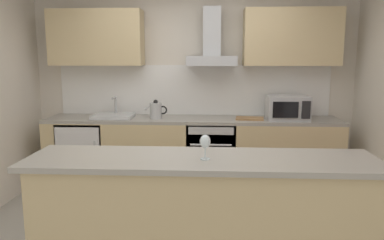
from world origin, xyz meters
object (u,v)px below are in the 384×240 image
oven (211,152)px  wine_glass (205,142)px  sink (114,115)px  chopping_board (250,118)px  range_hood (212,47)px  kettle (156,110)px  microwave (288,108)px  refrigerator (86,153)px

oven → wine_glass: (-0.04, -2.06, 0.61)m
oven → sink: size_ratio=1.60×
wine_glass → chopping_board: wine_glass is taller
range_hood → kettle: bearing=-166.8°
microwave → sink: 2.20m
sink → oven: bearing=-0.5°
chopping_board → oven: bearing=177.2°
kettle → wine_glass: (0.66, -2.03, 0.07)m
refrigerator → wine_glass: bearing=-52.2°
kettle → chopping_board: kettle is taller
microwave → range_hood: range_hood is taller
refrigerator → kettle: bearing=-1.9°
microwave → oven: bearing=178.3°
sink → kettle: bearing=-4.6°
range_hood → chopping_board: (0.48, -0.15, -0.88)m
microwave → refrigerator: bearing=179.4°
oven → wine_glass: wine_glass is taller
microwave → chopping_board: 0.48m
microwave → wine_glass: (-0.98, -2.04, 0.02)m
chopping_board → wine_glass: bearing=-104.2°
sink → kettle: 0.56m
sink → chopping_board: (1.73, -0.03, -0.02)m
refrigerator → kettle: (0.94, -0.03, 0.58)m
chopping_board → microwave: bearing=-0.5°
oven → sink: sink is taller
oven → wine_glass: 2.15m
wine_glass → microwave: bearing=64.4°
sink → microwave: bearing=-1.0°
range_hood → oven: bearing=-90.0°
oven → wine_glass: bearing=-91.0°
sink → refrigerator: bearing=-177.9°
microwave → wine_glass: 2.26m
range_hood → chopping_board: bearing=-17.7°
refrigerator → microwave: microwave is taller
refrigerator → kettle: size_ratio=2.94×
wine_glass → kettle: bearing=108.0°
microwave → range_hood: size_ratio=0.69×
oven → kettle: size_ratio=2.77×
range_hood → chopping_board: 1.01m
oven → microwave: size_ratio=1.60×
wine_glass → oven: bearing=89.0°
kettle → microwave: bearing=0.2°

